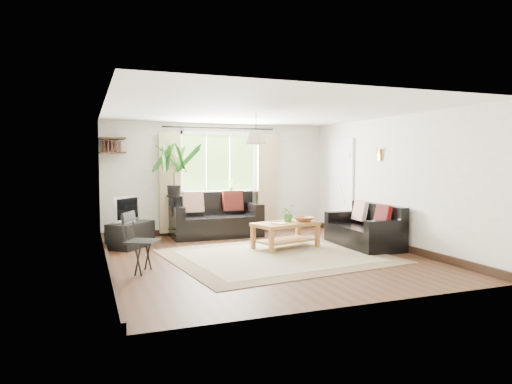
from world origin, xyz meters
name	(u,v)px	position (x,y,z in m)	size (l,w,h in m)	color
floor	(264,256)	(0.00, 0.00, 0.00)	(5.50, 5.50, 0.00)	#311D10
ceiling	(265,111)	(0.00, 0.00, 2.40)	(5.50, 5.50, 0.00)	white
wall_back	(219,178)	(0.00, 2.75, 1.20)	(5.00, 0.02, 2.40)	beige
wall_front	(358,197)	(0.00, -2.75, 1.20)	(5.00, 0.02, 2.40)	beige
wall_left	(105,188)	(-2.50, 0.00, 1.20)	(0.02, 5.50, 2.40)	beige
wall_right	(391,182)	(2.50, 0.00, 1.20)	(0.02, 5.50, 2.40)	beige
rug	(277,256)	(0.19, -0.08, 0.01)	(3.41, 2.92, 0.02)	beige
window	(219,162)	(0.00, 2.71, 1.55)	(2.50, 0.16, 2.16)	white
door	(341,188)	(2.47, 1.70, 1.00)	(0.06, 0.96, 2.06)	silver
corner_shelf	(112,146)	(-2.25, 2.50, 1.89)	(0.50, 0.50, 0.34)	black
pendant_lamp	(256,134)	(0.00, 0.40, 2.05)	(0.36, 0.36, 0.54)	beige
wall_sconce	(378,153)	(2.43, 0.30, 1.74)	(0.12, 0.12, 0.28)	beige
sofa_back	(216,216)	(-0.22, 2.23, 0.44)	(1.86, 0.93, 0.87)	black
sofa_right	(363,226)	(2.04, 0.17, 0.37)	(0.80, 1.59, 0.75)	black
coffee_table	(286,235)	(0.61, 0.50, 0.24)	(1.17, 0.64, 0.48)	brown
table_plant	(288,213)	(0.70, 0.58, 0.63)	(0.28, 0.24, 0.31)	#356D2B
bowl	(304,219)	(0.97, 0.49, 0.52)	(0.34, 0.34, 0.08)	brown
book_a	(277,224)	(0.35, 0.32, 0.49)	(0.17, 0.24, 0.02)	white
book_b	(271,222)	(0.35, 0.56, 0.49)	(0.16, 0.22, 0.02)	#523020
tv_stand	(131,235)	(-2.01, 1.60, 0.23)	(0.86, 0.49, 0.46)	black
tv	(126,209)	(-2.08, 1.60, 0.72)	(0.66, 0.22, 0.51)	#A5A5AA
palm_stand	(174,192)	(-1.09, 2.18, 0.97)	(0.75, 0.75, 1.94)	black
folding_chair	(143,243)	(-2.03, -0.42, 0.43)	(0.45, 0.45, 0.87)	black
sill_plant	(231,184)	(0.25, 2.63, 1.06)	(0.14, 0.10, 0.27)	#2D6023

